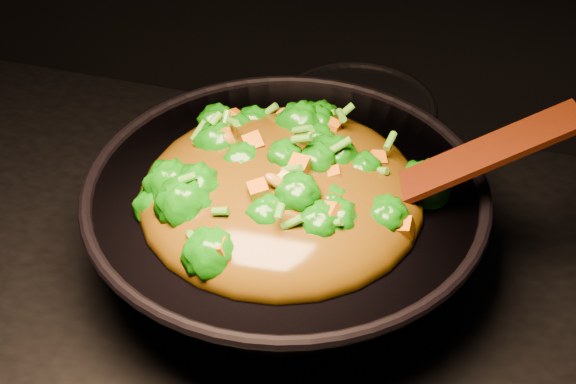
% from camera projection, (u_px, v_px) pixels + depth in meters
% --- Properties ---
extents(wok, '(0.56, 0.56, 0.13)m').
position_uv_depth(wok, '(286.00, 228.00, 0.99)').
color(wok, black).
rests_on(wok, stovetop).
extents(stir_fry, '(0.41, 0.41, 0.11)m').
position_uv_depth(stir_fry, '(281.00, 161.00, 0.90)').
color(stir_fry, '#116707').
rests_on(stir_fry, wok).
extents(spatula, '(0.29, 0.18, 0.13)m').
position_uv_depth(spatula, '(446.00, 170.00, 0.89)').
color(spatula, '#360F04').
rests_on(spatula, wok).
extents(back_pot, '(0.22, 0.22, 0.12)m').
position_uv_depth(back_pot, '(355.00, 138.00, 1.15)').
color(back_pot, black).
rests_on(back_pot, stovetop).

